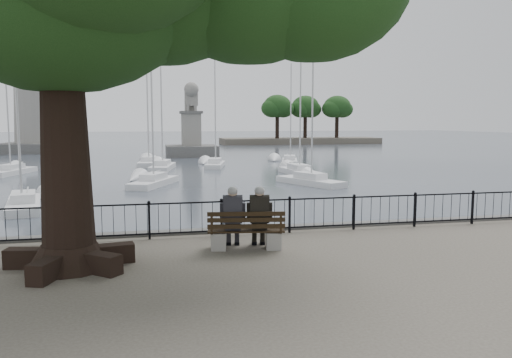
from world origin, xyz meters
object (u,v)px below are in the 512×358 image
object	(u,v)px
person_left	(233,220)
person_right	(259,219)
bench	(246,235)
lion_monument	(191,138)
lighthouse	(34,63)

from	to	relation	value
person_left	person_right	distance (m)	0.67
bench	person_left	distance (m)	0.52
bench	lion_monument	distance (m)	49.13
bench	lighthouse	distance (m)	64.44
person_left	lighthouse	xyz separation A→B (m)	(-17.09, 60.96, 10.29)
bench	person_right	bearing A→B (deg)	9.06
bench	lion_monument	world-z (taller)	lion_monument
bench	lion_monument	bearing A→B (deg)	86.97
lion_monument	person_right	bearing A→B (deg)	-92.63
lion_monument	bench	bearing A→B (deg)	-93.03
bench	person_left	xyz separation A→B (m)	(-0.31, 0.16, 0.39)
person_left	lighthouse	size ratio (longest dim) A/B	0.06
lighthouse	lion_monument	bearing A→B (deg)	-31.11
person_left	lion_monument	size ratio (longest dim) A/B	0.18
bench	person_left	world-z (taller)	person_left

